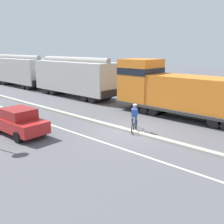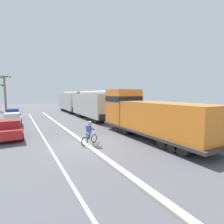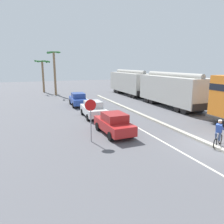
{
  "view_description": "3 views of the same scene",
  "coord_description": "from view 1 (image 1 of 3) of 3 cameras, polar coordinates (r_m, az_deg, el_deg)",
  "views": [
    {
      "loc": [
        -12.11,
        -9.76,
        5.1
      ],
      "look_at": [
        -0.13,
        1.32,
        1.08
      ],
      "focal_mm": 42.0,
      "sensor_mm": 36.0,
      "label": 1
    },
    {
      "loc": [
        -4.23,
        -12.12,
        3.77
      ],
      "look_at": [
        3.66,
        2.39,
        2.03
      ],
      "focal_mm": 28.0,
      "sensor_mm": 36.0,
      "label": 2
    },
    {
      "loc": [
        -10.66,
        -9.93,
        5.12
      ],
      "look_at": [
        -4.21,
        6.67,
        1.21
      ],
      "focal_mm": 35.0,
      "sensor_mm": 36.0,
      "label": 3
    }
  ],
  "objects": [
    {
      "name": "hopper_car_middle",
      "position": [
        37.74,
        -19.46,
        8.46
      ],
      "size": [
        2.9,
        10.6,
        4.18
      ],
      "color": "#B1AFA7",
      "rests_on": "ground"
    },
    {
      "name": "lane_stripe",
      "position": [
        19.2,
        -15.04,
        -2.04
      ],
      "size": [
        0.14,
        36.0,
        0.01
      ],
      "primitive_type": "cube",
      "color": "silver",
      "rests_on": "ground"
    },
    {
      "name": "hopper_car_lead",
      "position": [
        28.07,
        -8.11,
        7.51
      ],
      "size": [
        2.9,
        10.6,
        4.18
      ],
      "color": "#B7B4AD",
      "rests_on": "ground"
    },
    {
      "name": "parked_car_red",
      "position": [
        16.63,
        -19.76,
        -1.93
      ],
      "size": [
        1.93,
        4.25,
        1.62
      ],
      "color": "red",
      "rests_on": "ground"
    },
    {
      "name": "median_curb",
      "position": [
        20.5,
        -9.4,
        -0.53
      ],
      "size": [
        0.36,
        36.0,
        0.16
      ],
      "primitive_type": "cube",
      "color": "#B2AD9E",
      "rests_on": "ground"
    },
    {
      "name": "cyclist",
      "position": [
        16.32,
        4.92,
        -1.43
      ],
      "size": [
        1.55,
        0.84,
        1.71
      ],
      "color": "black",
      "rests_on": "ground"
    },
    {
      "name": "ground_plane",
      "position": [
        16.36,
        3.71,
        -4.35
      ],
      "size": [
        120.0,
        120.0,
        0.0
      ],
      "primitive_type": "plane",
      "color": "#56565B"
    },
    {
      "name": "locomotive",
      "position": [
        20.28,
        14.32,
        4.03
      ],
      "size": [
        3.1,
        11.61,
        4.2
      ],
      "color": "orange",
      "rests_on": "ground"
    }
  ]
}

